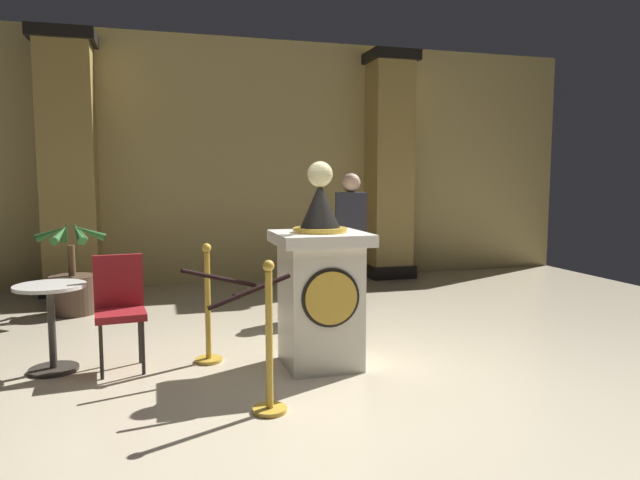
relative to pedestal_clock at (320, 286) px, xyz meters
The scene contains 12 objects.
ground_plane 0.81m from the pedestal_clock, 98.76° to the right, with size 11.36×11.36×0.00m, color beige.
back_wall 4.57m from the pedestal_clock, 90.82° to the left, with size 11.36×0.16×3.74m, color tan.
pedestal_clock is the anchor object (origin of this frame).
stanchion_near 1.04m from the pedestal_clock, 158.22° to the left, with size 0.24×0.24×1.05m.
stanchion_far 1.11m from the pedestal_clock, 125.24° to the right, with size 0.24×0.24×1.06m.
velvet_rope 0.81m from the pedestal_clock, 161.82° to the right, with size 0.79×0.80×0.22m.
column_left 4.87m from the pedestal_clock, 121.05° to the left, with size 0.85×0.85×3.59m.
column_right 4.81m from the pedestal_clock, 60.26° to the left, with size 0.76×0.76×3.59m.
potted_palm_left 3.52m from the pedestal_clock, 130.86° to the left, with size 0.80×0.74×1.15m.
bystander_guest 2.01m from the pedestal_clock, 63.47° to the left, with size 0.40×0.30×1.66m.
cafe_table 2.24m from the pedestal_clock, 167.91° to the left, with size 0.57×0.57×0.73m.
cafe_chair_red 1.69m from the pedestal_clock, 166.53° to the left, with size 0.44×0.44×0.96m.
Camera 1 is at (-1.28, -4.24, 1.60)m, focal length 32.39 mm.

